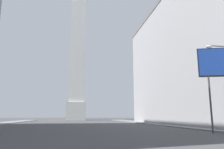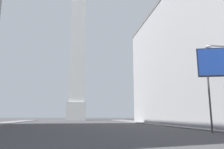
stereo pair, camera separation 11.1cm
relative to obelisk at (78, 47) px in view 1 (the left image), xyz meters
The scene contains 2 objects.
sidewalk_right 65.55m from the obelisk, 73.60° to the right, with size 5.00×104.70×0.15m, color slate.
obelisk is the anchor object (origin of this frame).
Camera 1 is at (-0.47, -2.52, 1.64)m, focal length 35.00 mm.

